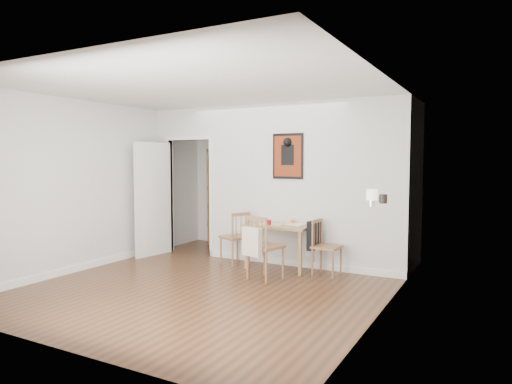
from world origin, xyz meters
The scene contains 15 objects.
ground centered at (0.00, 0.00, 0.00)m, with size 5.20×5.20×0.00m, color #592F1D.
room_shell centered at (0.10, 1.34, 1.30)m, with size 5.20×5.20×5.20m.
dining_table centered at (0.38, 1.10, 0.61)m, with size 1.01×0.64×0.69m.
chair_left centered at (-0.40, 1.04, 0.43)m, with size 0.56×0.56×0.86m.
chair_right centered at (1.15, 1.04, 0.43)m, with size 0.49×0.43×0.82m.
chair_front centered at (0.47, 0.40, 0.47)m, with size 0.56×0.60×0.92m.
bookshelf centered at (-1.38, 2.40, 0.95)m, with size 0.81×0.32×1.92m.
fireplace centered at (2.16, 0.25, 0.62)m, with size 0.45×1.25×1.16m.
red_glass centered at (0.25, 0.99, 0.73)m, with size 0.06×0.06×0.08m, color maroon.
orange_fruit centered at (0.52, 1.25, 0.73)m, with size 0.07×0.07×0.07m, color orange.
placemat centered at (0.24, 1.10, 0.69)m, with size 0.36×0.27×0.00m, color #EEE0C4.
notebook centered at (0.61, 1.19, 0.70)m, with size 0.29×0.22×0.01m, color silver.
mantel_lamp centered at (2.09, -0.07, 1.28)m, with size 0.13×0.13×0.20m.
ceramic_jar_a centered at (2.12, 0.36, 1.22)m, with size 0.09×0.09×0.11m, color black.
ceramic_jar_b centered at (2.07, 0.49, 1.20)m, with size 0.07×0.07×0.09m, color black.
Camera 1 is at (3.38, -5.26, 1.69)m, focal length 32.00 mm.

